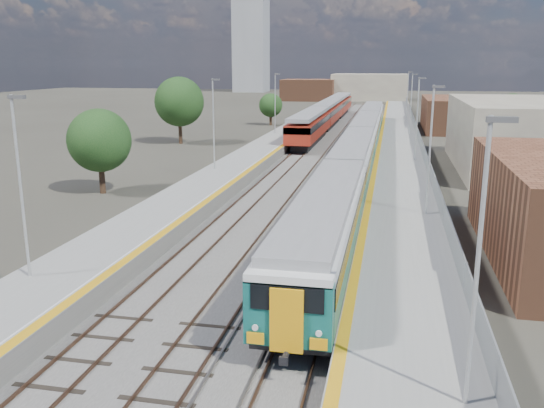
% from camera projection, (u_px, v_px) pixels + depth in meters
% --- Properties ---
extents(ground, '(320.00, 320.00, 0.00)m').
position_uv_depth(ground, '(349.00, 156.00, 62.29)').
color(ground, '#47443A').
rests_on(ground, ground).
extents(ballast_bed, '(10.50, 155.00, 0.06)m').
position_uv_depth(ballast_bed, '(331.00, 151.00, 65.10)').
color(ballast_bed, '#565451').
rests_on(ballast_bed, ground).
extents(tracks, '(8.96, 160.00, 0.17)m').
position_uv_depth(tracks, '(337.00, 149.00, 66.56)').
color(tracks, '#4C3323').
rests_on(tracks, ground).
extents(platform_right, '(4.70, 155.00, 8.52)m').
position_uv_depth(platform_right, '(399.00, 149.00, 63.49)').
color(platform_right, slate).
rests_on(platform_right, ground).
extents(platform_left, '(4.30, 155.00, 8.52)m').
position_uv_depth(platform_left, '(272.00, 145.00, 66.32)').
color(platform_left, slate).
rests_on(platform_left, ground).
extents(buildings, '(72.00, 185.50, 40.00)m').
position_uv_depth(buildings, '(305.00, 60.00, 147.60)').
color(buildings, brown).
rests_on(buildings, ground).
extents(green_train, '(2.86, 79.63, 3.15)m').
position_uv_depth(green_train, '(360.00, 143.00, 55.45)').
color(green_train, black).
rests_on(green_train, ground).
extents(red_train, '(3.01, 60.94, 3.80)m').
position_uv_depth(red_train, '(328.00, 112.00, 90.26)').
color(red_train, black).
rests_on(red_train, ground).
extents(tree_a, '(4.76, 4.76, 6.45)m').
position_uv_depth(tree_a, '(99.00, 141.00, 43.22)').
color(tree_a, '#382619').
rests_on(tree_a, ground).
extents(tree_b, '(6.04, 6.04, 8.18)m').
position_uv_depth(tree_b, '(179.00, 102.00, 70.33)').
color(tree_b, '#382619').
rests_on(tree_b, ground).
extents(tree_c, '(3.77, 3.77, 5.10)m').
position_uv_depth(tree_c, '(271.00, 105.00, 92.11)').
color(tree_c, '#382619').
rests_on(tree_c, ground).
extents(tree_d, '(4.37, 4.37, 5.92)m').
position_uv_depth(tree_d, '(512.00, 110.00, 75.48)').
color(tree_d, '#382619').
rests_on(tree_d, ground).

